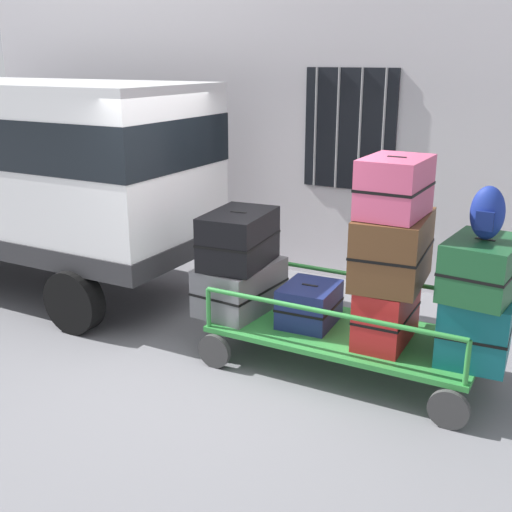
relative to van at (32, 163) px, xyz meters
The scene contains 14 objects.
ground_plane 3.70m from the van, 11.93° to the right, with size 40.00×40.00×0.00m, color slate.
building_wall 4.05m from the van, 34.37° to the left, with size 12.00×0.38×5.00m.
van is the anchor object (origin of this frame).
luggage_cart 4.53m from the van, ahead, with size 2.55×1.23×0.39m.
cart_railing 4.44m from the van, ahead, with size 2.45×1.10×0.41m.
suitcase_left_bottom 3.34m from the van, ahead, with size 0.67×0.98×0.49m.
suitcase_left_middle 3.23m from the van, ahead, with size 0.64×0.91×0.54m.
suitcase_midleft_bottom 4.09m from the van, ahead, with size 0.53×0.64×0.39m.
suitcase_center_bottom 4.83m from the van, ahead, with size 0.44×0.80×0.55m.
suitcase_center_middle 4.75m from the van, ahead, with size 0.66×0.96×0.63m.
suitcase_center_top 4.74m from the van, ahead, with size 0.52×0.73×0.51m.
suitcase_midright_bottom 5.59m from the van, ahead, with size 0.61×0.72×0.58m.
suitcase_midright_middle 5.53m from the van, ahead, with size 0.61×0.81×0.49m.
backpack 5.51m from the van, ahead, with size 0.27×0.22×0.44m.
Camera 1 is at (2.97, -4.91, 2.87)m, focal length 44.51 mm.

